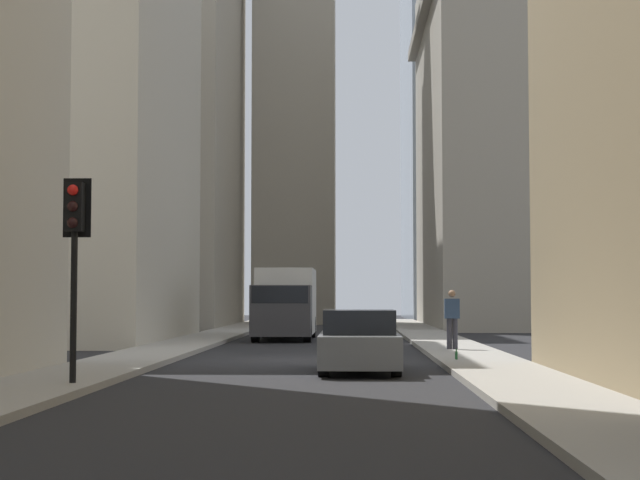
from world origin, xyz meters
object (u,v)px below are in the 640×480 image
traffic_light_foreground (75,232)px  pedestrian (452,317)px  delivery_truck (285,303)px  discarded_bottle (456,355)px  hatchback_grey (359,343)px

traffic_light_foreground → pedestrian: (12.32, -8.13, -1.79)m
delivery_truck → traffic_light_foreground: traffic_light_foreground is taller
discarded_bottle → delivery_truck: bearing=19.4°
pedestrian → discarded_bottle: (-5.10, 0.40, -0.86)m
pedestrian → traffic_light_foreground: bearing=146.6°
pedestrian → discarded_bottle: size_ratio=6.57×
hatchback_grey → pedestrian: (7.68, -2.86, 0.45)m
hatchback_grey → discarded_bottle: 3.59m
delivery_truck → traffic_light_foreground: size_ratio=1.71×
hatchback_grey → pedestrian: 8.21m
discarded_bottle → pedestrian: bearing=-4.5°
delivery_truck → hatchback_grey: bearing=-170.9°
hatchback_grey → traffic_light_foreground: size_ratio=1.14×
delivery_truck → traffic_light_foreground: 22.34m
delivery_truck → pedestrian: delivery_truck is taller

